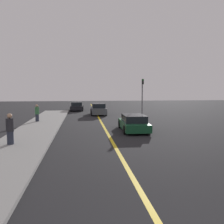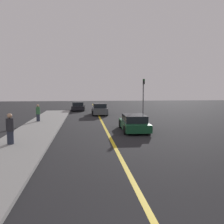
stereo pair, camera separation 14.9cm
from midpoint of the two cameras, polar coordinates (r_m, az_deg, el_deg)
The scene contains 8 objects.
road_center_line at distance 21.23m, azimuth -1.59°, elevation -3.29°, with size 0.20×60.00×0.01m.
sidewalk_left at distance 19.48m, azimuth -16.66°, elevation -4.10°, with size 3.19×31.98×0.16m.
car_near_right_lane at distance 19.06m, azimuth 5.25°, elevation -2.52°, with size 2.00×4.56×1.24m.
car_ahead_center at distance 30.33m, azimuth -2.71°, elevation 0.62°, with size 1.86×3.89×1.40m.
car_far_distant at distance 36.49m, azimuth -7.59°, elevation 1.31°, with size 1.90×4.30×1.25m.
pedestrian_near_curb at distance 14.86m, azimuth -22.01°, elevation -3.61°, with size 0.42×0.42×1.71m.
pedestrian_mid_group at distance 24.21m, azimuth -16.38°, elevation -0.20°, with size 0.38×0.38×1.58m.
traffic_light at distance 26.61m, azimuth 7.33°, elevation 3.99°, with size 0.18×0.40×4.19m.
Camera 2 is at (-1.65, -2.92, 3.26)m, focal length 40.00 mm.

